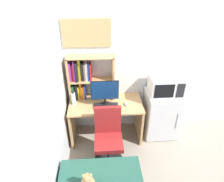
{
  "coord_description": "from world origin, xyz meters",
  "views": [
    {
      "loc": [
        -1.04,
        -2.96,
        2.62
      ],
      "look_at": [
        -0.86,
        -0.33,
        0.97
      ],
      "focal_mm": 32.21,
      "sensor_mm": 36.0,
      "label": 1
    }
  ],
  "objects_px": {
    "hutch_bookshelf": "(84,77)",
    "water_bottle": "(73,98)",
    "wall_corkboard": "(87,33)",
    "keyboard": "(106,106)",
    "microwave": "(165,85)",
    "mini_fridge": "(161,114)",
    "monitor": "(105,92)",
    "computer_mouse": "(126,104)",
    "desk_chair": "(108,141)",
    "teddy_bear": "(88,182)"
  },
  "relations": [
    {
      "from": "computer_mouse",
      "to": "teddy_bear",
      "type": "height_order",
      "value": "computer_mouse"
    },
    {
      "from": "microwave",
      "to": "wall_corkboard",
      "type": "xyz_separation_m",
      "value": [
        -1.21,
        0.25,
        0.79
      ]
    },
    {
      "from": "hutch_bookshelf",
      "to": "water_bottle",
      "type": "distance_m",
      "value": 0.38
    },
    {
      "from": "computer_mouse",
      "to": "wall_corkboard",
      "type": "distance_m",
      "value": 1.24
    },
    {
      "from": "computer_mouse",
      "to": "microwave",
      "type": "xyz_separation_m",
      "value": [
        0.64,
        0.1,
        0.26
      ]
    },
    {
      "from": "microwave",
      "to": "computer_mouse",
      "type": "bearing_deg",
      "value": -171.14
    },
    {
      "from": "microwave",
      "to": "wall_corkboard",
      "type": "bearing_deg",
      "value": 168.37
    },
    {
      "from": "hutch_bookshelf",
      "to": "computer_mouse",
      "type": "bearing_deg",
      "value": -21.67
    },
    {
      "from": "computer_mouse",
      "to": "desk_chair",
      "type": "distance_m",
      "value": 0.65
    },
    {
      "from": "wall_corkboard",
      "to": "monitor",
      "type": "bearing_deg",
      "value": -55.13
    },
    {
      "from": "desk_chair",
      "to": "keyboard",
      "type": "bearing_deg",
      "value": 91.47
    },
    {
      "from": "teddy_bear",
      "to": "wall_corkboard",
      "type": "relative_size",
      "value": 0.33
    },
    {
      "from": "keyboard",
      "to": "desk_chair",
      "type": "distance_m",
      "value": 0.54
    },
    {
      "from": "hutch_bookshelf",
      "to": "water_bottle",
      "type": "relative_size",
      "value": 3.14
    },
    {
      "from": "microwave",
      "to": "desk_chair",
      "type": "distance_m",
      "value": 1.25
    },
    {
      "from": "keyboard",
      "to": "desk_chair",
      "type": "xyz_separation_m",
      "value": [
        0.01,
        -0.44,
        -0.32
      ]
    },
    {
      "from": "hutch_bookshelf",
      "to": "wall_corkboard",
      "type": "relative_size",
      "value": 1.02
    },
    {
      "from": "desk_chair",
      "to": "teddy_bear",
      "type": "height_order",
      "value": "desk_chair"
    },
    {
      "from": "monitor",
      "to": "wall_corkboard",
      "type": "distance_m",
      "value": 0.91
    },
    {
      "from": "keyboard",
      "to": "wall_corkboard",
      "type": "height_order",
      "value": "wall_corkboard"
    },
    {
      "from": "keyboard",
      "to": "mini_fridge",
      "type": "relative_size",
      "value": 0.46
    },
    {
      "from": "hutch_bookshelf",
      "to": "wall_corkboard",
      "type": "height_order",
      "value": "wall_corkboard"
    },
    {
      "from": "computer_mouse",
      "to": "desk_chair",
      "type": "height_order",
      "value": "desk_chair"
    },
    {
      "from": "hutch_bookshelf",
      "to": "microwave",
      "type": "distance_m",
      "value": 1.31
    },
    {
      "from": "microwave",
      "to": "wall_corkboard",
      "type": "distance_m",
      "value": 1.46
    },
    {
      "from": "monitor",
      "to": "water_bottle",
      "type": "bearing_deg",
      "value": 172.82
    },
    {
      "from": "computer_mouse",
      "to": "wall_corkboard",
      "type": "xyz_separation_m",
      "value": [
        -0.57,
        0.35,
        1.04
      ]
    },
    {
      "from": "monitor",
      "to": "water_bottle",
      "type": "height_order",
      "value": "monitor"
    },
    {
      "from": "teddy_bear",
      "to": "microwave",
      "type": "bearing_deg",
      "value": 48.24
    },
    {
      "from": "hutch_bookshelf",
      "to": "microwave",
      "type": "height_order",
      "value": "hutch_bookshelf"
    },
    {
      "from": "keyboard",
      "to": "water_bottle",
      "type": "relative_size",
      "value": 1.64
    },
    {
      "from": "monitor",
      "to": "desk_chair",
      "type": "distance_m",
      "value": 0.73
    },
    {
      "from": "computer_mouse",
      "to": "keyboard",
      "type": "bearing_deg",
      "value": -175.63
    },
    {
      "from": "water_bottle",
      "to": "monitor",
      "type": "bearing_deg",
      "value": -7.18
    },
    {
      "from": "computer_mouse",
      "to": "water_bottle",
      "type": "relative_size",
      "value": 0.45
    },
    {
      "from": "monitor",
      "to": "computer_mouse",
      "type": "distance_m",
      "value": 0.41
    },
    {
      "from": "water_bottle",
      "to": "microwave",
      "type": "distance_m",
      "value": 1.48
    },
    {
      "from": "computer_mouse",
      "to": "teddy_bear",
      "type": "xyz_separation_m",
      "value": [
        -0.58,
        -1.26,
        -0.12
      ]
    },
    {
      "from": "monitor",
      "to": "teddy_bear",
      "type": "height_order",
      "value": "monitor"
    },
    {
      "from": "monitor",
      "to": "mini_fridge",
      "type": "distance_m",
      "value": 1.12
    },
    {
      "from": "computer_mouse",
      "to": "wall_corkboard",
      "type": "height_order",
      "value": "wall_corkboard"
    },
    {
      "from": "keyboard",
      "to": "computer_mouse",
      "type": "relative_size",
      "value": 3.61
    },
    {
      "from": "teddy_bear",
      "to": "keyboard",
      "type": "bearing_deg",
      "value": 78.46
    },
    {
      "from": "water_bottle",
      "to": "mini_fridge",
      "type": "distance_m",
      "value": 1.53
    },
    {
      "from": "keyboard",
      "to": "water_bottle",
      "type": "distance_m",
      "value": 0.53
    },
    {
      "from": "monitor",
      "to": "water_bottle",
      "type": "relative_size",
      "value": 1.87
    },
    {
      "from": "hutch_bookshelf",
      "to": "wall_corkboard",
      "type": "xyz_separation_m",
      "value": [
        0.08,
        0.09,
        0.68
      ]
    },
    {
      "from": "hutch_bookshelf",
      "to": "mini_fridge",
      "type": "height_order",
      "value": "hutch_bookshelf"
    },
    {
      "from": "teddy_bear",
      "to": "hutch_bookshelf",
      "type": "bearing_deg",
      "value": 92.99
    },
    {
      "from": "teddy_bear",
      "to": "wall_corkboard",
      "type": "distance_m",
      "value": 1.99
    }
  ]
}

